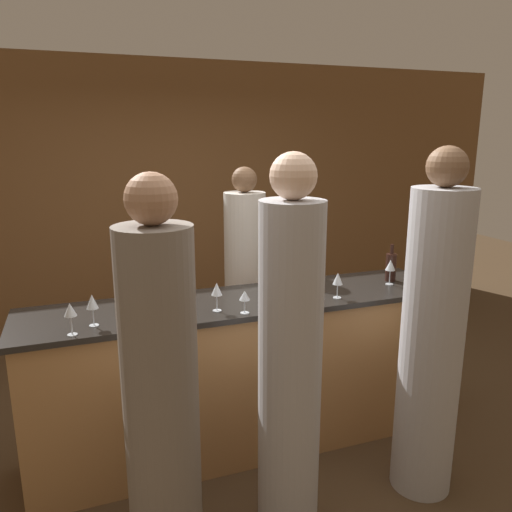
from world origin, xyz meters
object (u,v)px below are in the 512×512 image
object	(u,v)px
wine_bottle_0	(391,267)
guest_0	(290,365)
guest_1	(161,394)
bartender	(245,286)
guest_2	(432,339)

from	to	relation	value
wine_bottle_0	guest_0	bearing A→B (deg)	-144.69
guest_1	bartender	bearing A→B (deg)	59.18
guest_2	wine_bottle_0	world-z (taller)	guest_2
guest_2	wine_bottle_0	size ratio (longest dim) A/B	7.49
bartender	guest_0	size ratio (longest dim) A/B	0.92
bartender	guest_0	bearing A→B (deg)	79.21
guest_0	guest_2	xyz separation A→B (m)	(0.88, 0.02, 0.00)
bartender	wine_bottle_0	size ratio (longest dim) A/B	6.79
guest_1	guest_2	bearing A→B (deg)	0.29
guest_0	wine_bottle_0	distance (m)	1.40
guest_0	guest_2	distance (m)	0.88
guest_2	wine_bottle_0	bearing A→B (deg)	72.03
guest_0	wine_bottle_0	bearing A→B (deg)	35.31
guest_1	wine_bottle_0	distance (m)	1.95
bartender	guest_1	size ratio (longest dim) A/B	0.95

